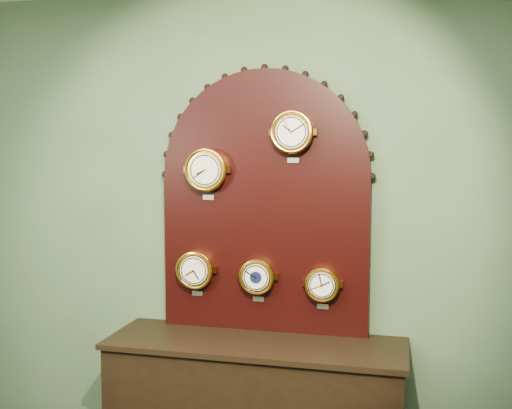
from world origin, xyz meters
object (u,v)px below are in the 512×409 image
(tide_clock, at_px, (322,284))
(hygrometer, at_px, (195,270))
(arabic_clock, at_px, (292,132))
(barometer, at_px, (257,276))
(display_board, at_px, (264,193))
(roman_clock, at_px, (206,170))

(tide_clock, bearing_deg, hygrometer, -179.94)
(arabic_clock, distance_m, tide_clock, 0.86)
(barometer, bearing_deg, display_board, 68.22)
(display_board, xyz_separation_m, barometer, (-0.03, -0.07, -0.47))
(hygrometer, xyz_separation_m, barometer, (0.37, 0.00, -0.02))
(roman_clock, distance_m, tide_clock, 0.92)
(roman_clock, relative_size, arabic_clock, 1.04)
(hygrometer, bearing_deg, roman_clock, -0.50)
(display_board, distance_m, roman_clock, 0.36)
(display_board, height_order, barometer, display_board)
(hygrometer, bearing_deg, tide_clock, 0.06)
(roman_clock, bearing_deg, barometer, 0.19)
(tide_clock, bearing_deg, roman_clock, -179.88)
(roman_clock, relative_size, barometer, 1.17)
(display_board, xyz_separation_m, roman_clock, (-0.33, -0.07, 0.13))
(roman_clock, bearing_deg, display_board, 11.67)
(display_board, height_order, roman_clock, display_board)
(display_board, xyz_separation_m, tide_clock, (0.35, -0.07, -0.50))
(barometer, bearing_deg, arabic_clock, -0.20)
(roman_clock, bearing_deg, hygrometer, 179.50)
(hygrometer, height_order, tide_clock, hygrometer)
(hygrometer, relative_size, barometer, 1.07)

